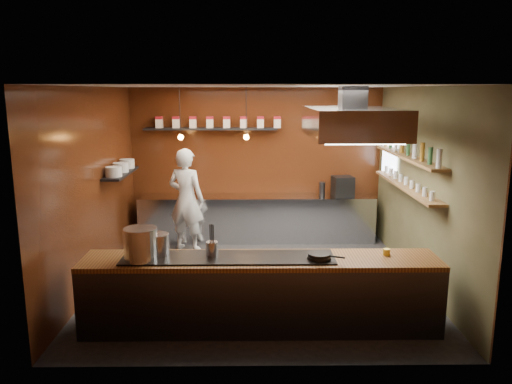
{
  "coord_description": "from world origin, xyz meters",
  "views": [
    {
      "loc": [
        -0.13,
        -7.43,
        2.94
      ],
      "look_at": [
        -0.04,
        0.4,
        1.34
      ],
      "focal_mm": 35.0,
      "sensor_mm": 36.0,
      "label": 1
    }
  ],
  "objects_px": {
    "stockpot_large": "(141,244)",
    "stockpot_small": "(157,244)",
    "extractor_hood": "(352,122)",
    "espresso_machine": "(343,186)",
    "chef": "(186,200)"
  },
  "relations": [
    {
      "from": "stockpot_small",
      "to": "espresso_machine",
      "type": "distance_m",
      "value": 4.74
    },
    {
      "from": "extractor_hood",
      "to": "stockpot_large",
      "type": "bearing_deg",
      "value": -154.83
    },
    {
      "from": "extractor_hood",
      "to": "stockpot_large",
      "type": "distance_m",
      "value": 3.33
    },
    {
      "from": "extractor_hood",
      "to": "chef",
      "type": "relative_size",
      "value": 1.04
    },
    {
      "from": "extractor_hood",
      "to": "stockpot_large",
      "type": "relative_size",
      "value": 4.98
    },
    {
      "from": "stockpot_large",
      "to": "stockpot_small",
      "type": "xyz_separation_m",
      "value": [
        0.17,
        0.16,
        -0.06
      ]
    },
    {
      "from": "stockpot_small",
      "to": "espresso_machine",
      "type": "relative_size",
      "value": 0.75
    },
    {
      "from": "stockpot_small",
      "to": "chef",
      "type": "height_order",
      "value": "chef"
    },
    {
      "from": "stockpot_small",
      "to": "extractor_hood",
      "type": "bearing_deg",
      "value": 23.63
    },
    {
      "from": "stockpot_large",
      "to": "chef",
      "type": "xyz_separation_m",
      "value": [
        0.13,
        3.26,
        -0.18
      ]
    },
    {
      "from": "stockpot_small",
      "to": "espresso_machine",
      "type": "bearing_deg",
      "value": 51.26
    },
    {
      "from": "stockpot_small",
      "to": "stockpot_large",
      "type": "bearing_deg",
      "value": -136.04
    },
    {
      "from": "stockpot_large",
      "to": "stockpot_small",
      "type": "bearing_deg",
      "value": 43.96
    },
    {
      "from": "stockpot_small",
      "to": "chef",
      "type": "xyz_separation_m",
      "value": [
        -0.04,
        3.1,
        -0.12
      ]
    },
    {
      "from": "stockpot_large",
      "to": "espresso_machine",
      "type": "distance_m",
      "value": 4.98
    }
  ]
}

